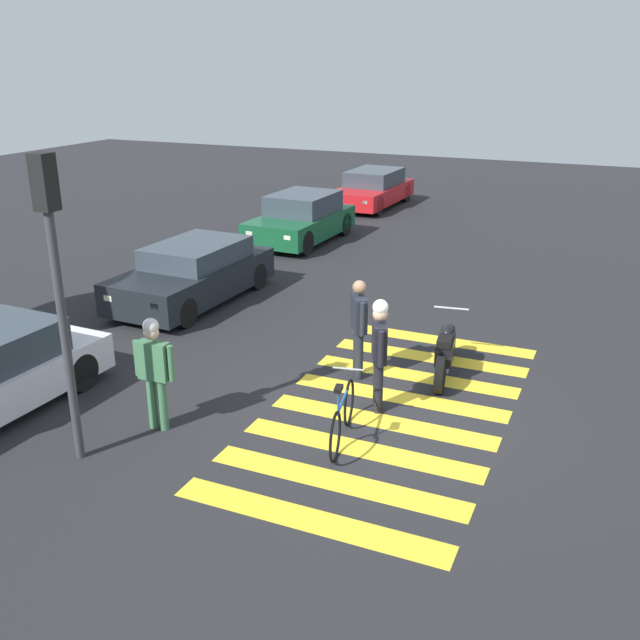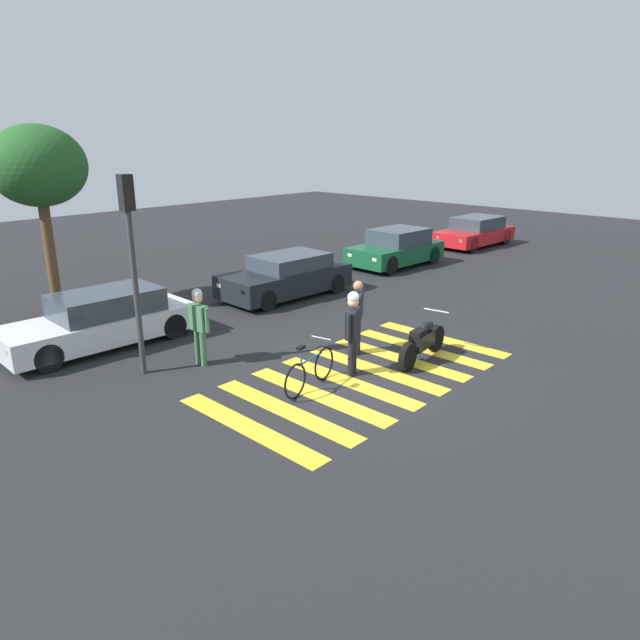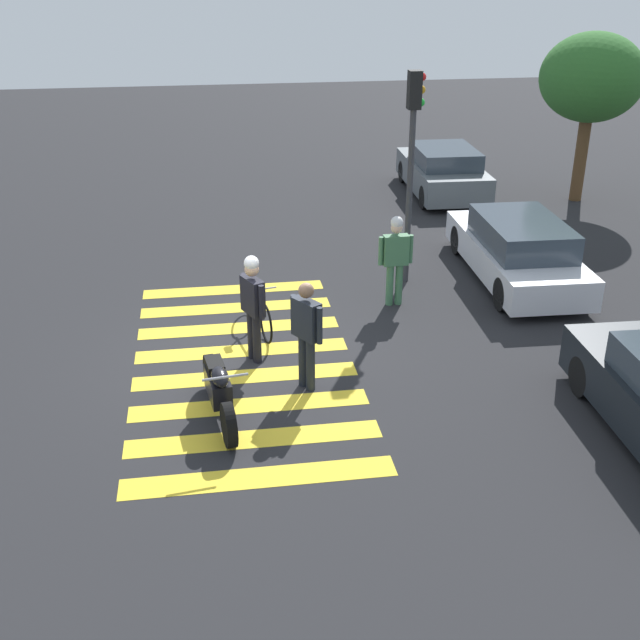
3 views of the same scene
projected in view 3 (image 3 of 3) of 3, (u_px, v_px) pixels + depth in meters
The scene contains 11 objects.
ground_plane at pixel (244, 363), 13.00m from camera, with size 60.00×60.00×0.00m, color #232326.
police_motorcycle at pixel (219, 390), 11.31m from camera, with size 2.10×0.62×1.03m.
leaning_bicycle at pixel (257, 309), 13.99m from camera, with size 1.75×0.50×1.02m.
officer_on_foot at pixel (253, 301), 12.66m from camera, with size 0.64×0.38×1.83m.
officer_by_motorcycle at pixel (306, 329), 11.86m from camera, with size 0.60×0.44×1.75m.
pedestrian_bystander at pixel (396, 255), 14.75m from camera, with size 0.23×0.66×1.75m.
crosswalk_stripes at pixel (244, 363), 12.99m from camera, with size 6.75×3.56×0.01m.
car_grey_coupe at pixel (443, 171), 21.73m from camera, with size 3.98×1.90×1.33m.
car_white_van at pixel (517, 250), 16.06m from camera, with size 4.57×1.86×1.32m.
traffic_light_pole at pixel (413, 144), 15.07m from camera, with size 0.24×0.33×4.16m.
street_tree_near at pixel (592, 79), 20.16m from camera, with size 2.64×2.64×4.34m.
Camera 3 is at (11.53, -0.48, 6.16)m, focal length 44.41 mm.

